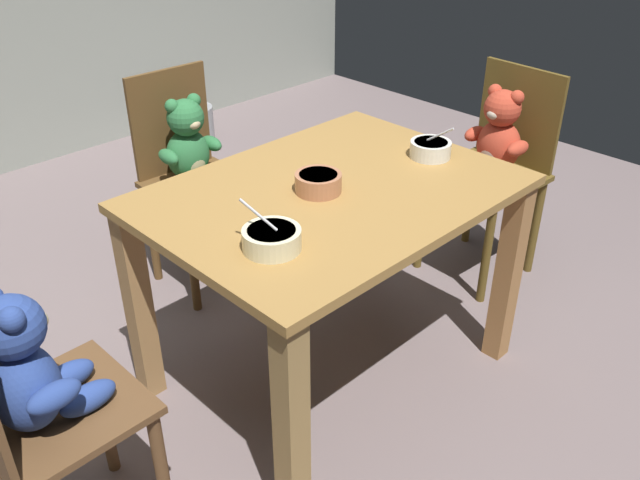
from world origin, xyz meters
TOP-DOWN VIEW (x-y plane):
  - ground_plane at (0.00, 0.00)m, footprint 5.20×5.20m
  - dining_table at (0.00, 0.00)m, footprint 1.13×0.84m
  - teddy_chair_near_left at (-1.00, -0.00)m, footprint 0.38×0.37m
  - teddy_chair_far_center at (0.05, 0.85)m, footprint 0.40×0.38m
  - teddy_chair_near_right at (1.00, 0.03)m, footprint 0.43×0.43m
  - porridge_bowl_cream_near_left at (-0.37, -0.14)m, footprint 0.16×0.16m
  - porridge_bowl_white_near_right at (0.41, -0.06)m, footprint 0.14×0.15m
  - porridge_bowl_terracotta_center at (-0.04, 0.01)m, footprint 0.14×0.14m
  - metal_pail at (0.93, 2.15)m, footprint 0.26×0.26m

SIDE VIEW (x-z plane):
  - ground_plane at x=0.00m, z-range -0.04..0.00m
  - metal_pail at x=0.93m, z-range 0.00..0.23m
  - teddy_chair_far_center at x=0.05m, z-range 0.11..1.00m
  - teddy_chair_near_right at x=1.00m, z-range 0.12..1.00m
  - teddy_chair_near_left at x=-1.00m, z-range 0.10..1.04m
  - dining_table at x=0.00m, z-range 0.23..0.97m
  - porridge_bowl_white_near_right at x=0.41m, z-range 0.71..0.83m
  - porridge_bowl_terracotta_center at x=-0.04m, z-range 0.74..0.80m
  - porridge_bowl_cream_near_left at x=-0.37m, z-range 0.70..0.84m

